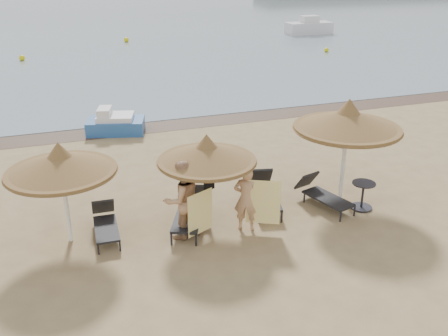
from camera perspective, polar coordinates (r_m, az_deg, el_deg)
The scene contains 20 objects.
ground at distance 12.15m, azimuth 1.28°, elevation -8.58°, with size 160.00×160.00×0.00m, color #9D8256.
wet_sand_strip at distance 20.44m, azimuth -7.98°, elevation 4.75°, with size 200.00×1.60×0.01m, color #4C392C.
palapa_left at distance 11.94m, azimuth -18.19°, elevation 0.49°, with size 2.56×2.56×2.54m.
palapa_center at distance 12.13m, azimuth -1.99°, elevation 1.66°, with size 2.47×2.47×2.45m.
palapa_right at distance 13.82m, azimuth 13.96°, elevation 5.33°, with size 2.94×2.94×2.91m.
lounger_far_left at distance 12.70m, azimuth -13.41°, elevation -6.04°, with size 0.62×1.68×0.74m.
lounger_near_left at distance 12.82m, azimuth -3.95°, elevation -4.78°, with size 1.38×2.07×0.88m.
lounger_near_right at distance 13.78m, azimuth 4.58°, elevation -2.72°, with size 1.08×2.04×0.87m.
lounger_far_right at distance 13.99m, azimuth 11.09°, elevation -2.84°, with size 1.06×1.88×0.80m.
side_table at distance 14.07m, azimuth 15.54°, elevation -3.13°, with size 0.63×0.63×0.76m.
person_left at distance 11.94m, azimuth -4.86°, elevation -2.93°, with size 1.06×0.69×2.31m, color tan.
person_right at distance 12.28m, azimuth 2.56°, elevation -2.95°, with size 0.91×0.59×1.98m, color tan.
towel_left at distance 11.91m, azimuth -2.73°, elevation -5.14°, with size 0.71×0.35×1.09m.
towel_right at distance 12.28m, azimuth 4.50°, elevation -3.94°, with size 0.76×0.40×1.17m.
bag_patterned at distance 12.54m, azimuth -2.19°, elevation -0.79°, with size 0.33×0.18×0.40m.
bag_dark at distance 12.26m, azimuth -1.72°, elevation -1.61°, with size 0.27×0.13×0.37m.
pedal_boat at distance 19.86m, azimuth -12.35°, elevation 4.99°, with size 2.40×1.79×1.00m.
buoy_left at distance 35.80m, azimuth -22.09°, elevation 11.57°, with size 0.38×0.38×0.38m, color yellow.
buoy_mid at distance 41.42m, azimuth -11.10°, elevation 14.19°, with size 0.38×0.38×0.38m, color yellow.
buoy_right at distance 37.07m, azimuth 11.63°, elevation 13.07°, with size 0.32×0.32×0.32m, color yellow.
Camera 1 is at (-3.65, -9.66, 6.40)m, focal length 40.00 mm.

